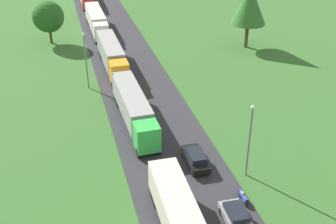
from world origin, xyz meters
TOP-DOWN VIEW (x-y plane):
  - road at (0.00, 24.50)m, footprint 10.00×140.00m
  - lane_marking_centre at (0.00, 21.10)m, footprint 0.16×121.79m
  - truck_lead at (-2.25, 15.37)m, footprint 2.68×11.71m
  - truck_second at (-2.25, 33.64)m, footprint 2.82×14.35m
  - truck_third at (-2.26, 49.99)m, footprint 2.64×14.21m
  - truck_fourth at (-2.40, 67.68)m, footprint 2.59×14.16m
  - car_second at (2.65, 15.43)m, footprint 1.99×4.21m
  - car_third at (2.02, 24.12)m, footprint 1.92×4.56m
  - motorcycle_courier at (4.33, 17.93)m, footprint 0.28×1.94m
  - lamppost_second at (6.18, 21.41)m, footprint 0.36×0.36m
  - lamppost_third at (-6.35, 44.51)m, footprint 0.36×0.36m
  - tree_pine at (-10.60, 63.46)m, footprint 5.18×5.18m
  - tree_elm at (20.35, 53.22)m, footprint 5.58×5.58m

SIDE VIEW (x-z plane):
  - road at x=0.00m, z-range 0.00..0.06m
  - lane_marking_centre at x=0.00m, z-range 0.06..0.07m
  - motorcycle_courier at x=4.33m, z-range 0.09..1.00m
  - car_second at x=2.65m, z-range 0.10..1.51m
  - car_third at x=2.02m, z-range 0.09..1.60m
  - truck_fourth at x=-2.40m, z-range 0.34..3.85m
  - truck_second at x=-2.25m, z-range 0.34..3.85m
  - truck_lead at x=-2.25m, z-range 0.34..3.86m
  - truck_third at x=-2.26m, z-range 0.34..4.02m
  - lamppost_second at x=6.18m, z-range 0.47..8.02m
  - lamppost_third at x=-6.35m, z-range 0.47..8.10m
  - tree_pine at x=-10.60m, z-range 0.97..8.11m
  - tree_elm at x=20.35m, z-range 1.96..12.07m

